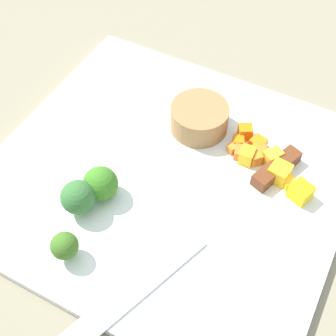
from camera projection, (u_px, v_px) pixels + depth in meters
ground_plane at (168, 179)px, 0.57m from camera, size 4.00×4.00×0.00m
cutting_board at (168, 176)px, 0.57m from camera, size 0.41×0.39×0.01m
prep_bowl at (198, 118)px, 0.59m from camera, size 0.07×0.07×0.03m
chef_knife at (226, 211)px, 0.52m from camera, size 0.14×0.34×0.02m
carrot_dice_0 at (255, 158)px, 0.57m from camera, size 0.02×0.02×0.02m
carrot_dice_1 at (258, 151)px, 0.57m from camera, size 0.02×0.02×0.01m
carrot_dice_2 at (241, 152)px, 0.57m from camera, size 0.02×0.02×0.01m
carrot_dice_3 at (245, 132)px, 0.59m from camera, size 0.02×0.02×0.02m
carrot_dice_4 at (258, 143)px, 0.58m from camera, size 0.02×0.02×0.01m
carrot_dice_5 at (233, 148)px, 0.58m from camera, size 0.02×0.02×0.01m
carrot_dice_6 at (238, 142)px, 0.58m from camera, size 0.02×0.02×0.01m
pepper_dice_0 at (279, 173)px, 0.55m from camera, size 0.02×0.03×0.02m
pepper_dice_1 at (301, 192)px, 0.53m from camera, size 0.03×0.03×0.02m
pepper_dice_2 at (247, 156)px, 0.57m from camera, size 0.02×0.02×0.02m
pepper_dice_3 at (287, 182)px, 0.55m from camera, size 0.02×0.02×0.01m
pepper_dice_4 at (273, 157)px, 0.56m from camera, size 0.02×0.03×0.02m
broccoli_floret_0 at (78, 198)px, 0.51m from camera, size 0.04×0.04×0.04m
broccoli_floret_1 at (101, 184)px, 0.53m from camera, size 0.04×0.04×0.04m
broccoli_floret_2 at (65, 246)px, 0.48m from camera, size 0.03×0.03×0.04m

